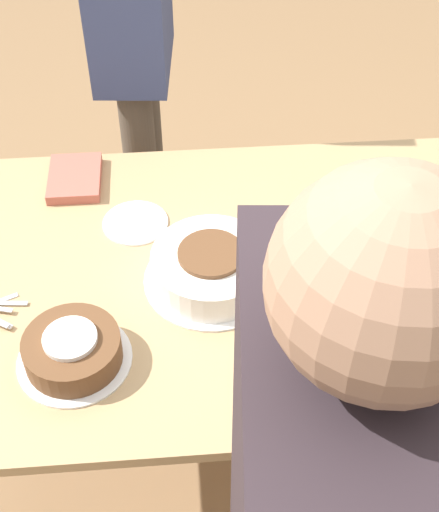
% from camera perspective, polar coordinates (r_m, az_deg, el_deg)
% --- Properties ---
extents(ground_plane, '(12.00, 12.00, 0.00)m').
position_cam_1_polar(ground_plane, '(2.36, 0.00, -14.27)').
color(ground_plane, '#8E6B47').
extents(dining_table, '(1.50, 0.99, 0.78)m').
position_cam_1_polar(dining_table, '(1.82, 0.00, -3.58)').
color(dining_table, tan).
rests_on(dining_table, ground_plane).
extents(cake_center_white, '(0.32, 0.32, 0.10)m').
position_cam_1_polar(cake_center_white, '(1.69, -0.67, -0.92)').
color(cake_center_white, white).
rests_on(cake_center_white, dining_table).
extents(cake_front_chocolate, '(0.25, 0.25, 0.08)m').
position_cam_1_polar(cake_front_chocolate, '(1.57, -11.67, -7.39)').
color(cake_front_chocolate, white).
rests_on(cake_front_chocolate, dining_table).
extents(wine_glass_far, '(0.07, 0.07, 0.24)m').
position_cam_1_polar(wine_glass_far, '(1.50, 9.69, -2.63)').
color(wine_glass_far, silver).
rests_on(wine_glass_far, dining_table).
extents(dessert_plate_left, '(0.17, 0.17, 0.01)m').
position_cam_1_polar(dessert_plate_left, '(1.87, -6.75, 2.65)').
color(dessert_plate_left, silver).
rests_on(dessert_plate_left, dining_table).
extents(napkin_stack, '(0.14, 0.19, 0.03)m').
position_cam_1_polar(napkin_stack, '(2.02, -11.50, 6.13)').
color(napkin_stack, '#B75B4C').
rests_on(napkin_stack, dining_table).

